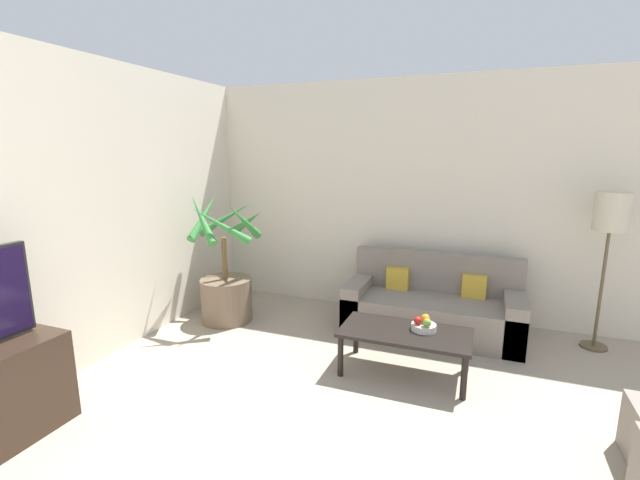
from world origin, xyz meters
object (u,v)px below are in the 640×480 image
(apple_red, at_px, (418,321))
(floor_lamp, at_px, (611,220))
(sofa_loveseat, at_px, (432,307))
(coffee_table, at_px, (405,336))
(fruit_bowl, at_px, (424,327))
(potted_palm, at_px, (226,284))
(orange_fruit, at_px, (425,318))
(apple_green, at_px, (427,323))

(apple_red, bearing_deg, floor_lamp, 35.99)
(sofa_loveseat, height_order, coffee_table, sofa_loveseat)
(fruit_bowl, bearing_deg, floor_lamp, 36.19)
(sofa_loveseat, relative_size, coffee_table, 1.64)
(apple_red, bearing_deg, coffee_table, -155.56)
(coffee_table, bearing_deg, potted_palm, 167.03)
(apple_red, bearing_deg, fruit_bowl, 29.26)
(potted_palm, xyz_separation_m, fruit_bowl, (2.24, -0.41, -0.01))
(coffee_table, relative_size, fruit_bowl, 5.23)
(sofa_loveseat, bearing_deg, orange_fruit, -87.53)
(potted_palm, bearing_deg, sofa_loveseat, 13.41)
(fruit_bowl, xyz_separation_m, apple_red, (-0.05, -0.03, 0.06))
(coffee_table, height_order, apple_green, apple_green)
(potted_palm, height_order, apple_green, potted_palm)
(apple_green, xyz_separation_m, orange_fruit, (-0.02, 0.08, 0.00))
(floor_lamp, bearing_deg, sofa_loveseat, -173.93)
(floor_lamp, distance_m, fruit_bowl, 2.05)
(fruit_bowl, relative_size, apple_green, 2.86)
(fruit_bowl, distance_m, orange_fruit, 0.07)
(floor_lamp, relative_size, fruit_bowl, 7.31)
(apple_red, bearing_deg, sofa_loveseat, 89.06)
(coffee_table, relative_size, orange_fruit, 14.00)
(potted_palm, xyz_separation_m, apple_green, (2.27, -0.46, 0.06))
(apple_green, bearing_deg, potted_palm, 168.44)
(orange_fruit, bearing_deg, potted_palm, 170.37)
(potted_palm, bearing_deg, orange_fruit, -9.63)
(floor_lamp, height_order, coffee_table, floor_lamp)
(sofa_loveseat, bearing_deg, apple_red, -90.94)
(floor_lamp, xyz_separation_m, apple_green, (-1.48, -1.16, -0.78))
(floor_lamp, bearing_deg, coffee_table, -144.60)
(floor_lamp, distance_m, orange_fruit, 2.00)
(sofa_loveseat, xyz_separation_m, fruit_bowl, (0.03, -0.94, 0.15))
(apple_green, distance_m, orange_fruit, 0.09)
(apple_green, bearing_deg, coffee_table, -173.93)
(apple_red, height_order, apple_green, apple_green)
(fruit_bowl, bearing_deg, coffee_table, -153.86)
(coffee_table, relative_size, apple_red, 15.71)
(potted_palm, relative_size, coffee_table, 1.34)
(potted_palm, relative_size, apple_red, 21.01)
(sofa_loveseat, xyz_separation_m, apple_green, (0.06, -0.99, 0.22))
(orange_fruit, bearing_deg, apple_green, -73.61)
(floor_lamp, distance_m, apple_green, 2.03)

